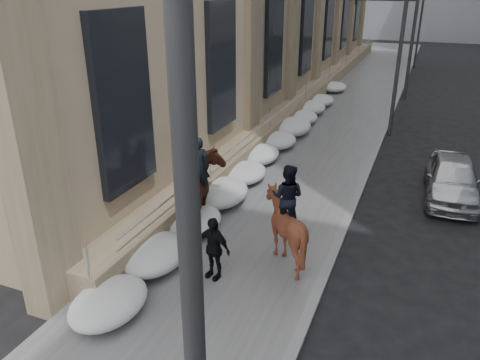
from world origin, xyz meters
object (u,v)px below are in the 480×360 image
at_px(pedestrian, 213,248).
at_px(mounted_horse_left, 203,194).
at_px(mounted_horse_right, 285,223).
at_px(car_silver, 452,178).

bearing_deg(pedestrian, mounted_horse_left, 134.29).
relative_size(mounted_horse_left, pedestrian, 1.74).
xyz_separation_m(mounted_horse_right, car_silver, (4.05, 5.97, -0.47)).
bearing_deg(pedestrian, mounted_horse_right, 58.12).
xyz_separation_m(mounted_horse_left, mounted_horse_right, (2.64, -0.66, -0.07)).
distance_m(mounted_horse_left, mounted_horse_right, 2.73).
bearing_deg(mounted_horse_left, car_silver, -160.77).
relative_size(mounted_horse_right, car_silver, 0.62).
height_order(mounted_horse_right, car_silver, mounted_horse_right).
height_order(mounted_horse_left, mounted_horse_right, mounted_horse_left).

